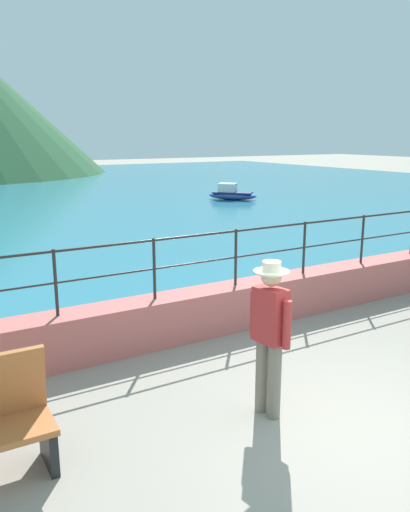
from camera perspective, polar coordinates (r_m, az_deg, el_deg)
name	(u,v)px	position (r m, az deg, el deg)	size (l,w,h in m)	color
ground_plane	(350,435)	(5.80, 15.93, -18.65)	(120.00, 120.00, 0.00)	gray
promenade_wall	(197,313)	(7.93, -0.89, -6.37)	(20.00, 0.56, 0.70)	#BC605B
railing	(197,252)	(7.66, -0.92, 0.40)	(18.44, 0.04, 0.90)	#282623
person_walking	(270,331)	(5.57, 7.23, -8.33)	(0.38, 0.56, 1.75)	slate
boat_0	(232,194)	(24.35, 2.99, 6.94)	(2.22, 2.30, 0.76)	#2D4C9E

